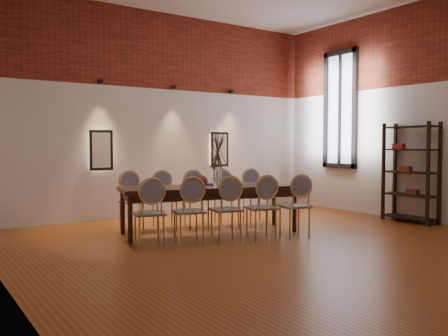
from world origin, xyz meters
TOP-DOWN VIEW (x-y plane):
  - floor at (0.00, 0.00)m, footprint 7.00×7.00m
  - wall_back at (0.00, 3.55)m, footprint 7.00×0.10m
  - wall_right at (3.55, 0.00)m, footprint 0.10×7.00m
  - brick_band_back at (0.00, 3.48)m, footprint 7.00×0.02m
  - brick_band_right at (3.48, 0.00)m, footprint 0.02×7.00m
  - niche_left at (-1.30, 3.45)m, footprint 0.36×0.06m
  - niche_right at (1.30, 3.45)m, footprint 0.36×0.06m
  - spot_fixture_left at (-1.30, 3.42)m, footprint 0.08×0.10m
  - spot_fixture_mid at (0.20, 3.42)m, footprint 0.08×0.10m
  - spot_fixture_right at (1.60, 3.42)m, footprint 0.08×0.10m
  - window_glass at (3.46, 2.00)m, footprint 0.02×0.78m
  - window_frame at (3.44, 2.00)m, footprint 0.08×0.90m
  - window_mullion at (3.44, 2.00)m, footprint 0.06×0.06m
  - dining_table at (-0.30, 1.28)m, footprint 2.92×1.53m
  - chair_near_a at (-1.56, 0.84)m, footprint 0.53×0.53m
  - chair_near_b at (-1.02, 0.71)m, footprint 0.53×0.53m
  - chair_near_c at (-0.48, 0.58)m, footprint 0.53×0.53m
  - chair_near_d at (0.06, 0.44)m, footprint 0.53×0.53m
  - chair_near_e at (0.60, 0.31)m, footprint 0.53×0.53m
  - chair_far_a at (-1.21, 2.26)m, footprint 0.53×0.53m
  - chair_far_b at (-0.67, 2.12)m, footprint 0.53×0.53m
  - chair_far_c at (-0.13, 1.99)m, footprint 0.53×0.53m
  - chair_far_d at (0.41, 1.86)m, footprint 0.53×0.53m
  - chair_far_e at (0.95, 1.72)m, footprint 0.53×0.53m
  - vase at (-0.17, 1.25)m, footprint 0.14×0.14m
  - dried_branches at (-0.17, 1.25)m, footprint 0.50×0.50m
  - bowl at (-0.48, 1.28)m, footprint 0.24×0.24m
  - book at (-0.25, 1.45)m, footprint 0.30×0.24m
  - shelving_rack at (3.28, 0.17)m, footprint 0.43×1.02m

SIDE VIEW (x-z plane):
  - floor at x=0.00m, z-range -0.02..0.00m
  - dining_table at x=-0.30m, z-range 0.00..0.75m
  - chair_near_a at x=-1.56m, z-range 0.00..0.94m
  - chair_near_b at x=-1.02m, z-range 0.00..0.94m
  - chair_near_c at x=-0.48m, z-range 0.00..0.94m
  - chair_near_d at x=0.06m, z-range 0.00..0.94m
  - chair_near_e at x=0.60m, z-range 0.00..0.94m
  - chair_far_a at x=-1.21m, z-range 0.00..0.94m
  - chair_far_b at x=-0.67m, z-range 0.00..0.94m
  - chair_far_c at x=-0.13m, z-range 0.00..0.94m
  - chair_far_d at x=0.41m, z-range 0.00..0.94m
  - chair_far_e at x=0.95m, z-range 0.00..0.94m
  - book at x=-0.25m, z-range 0.75..0.78m
  - bowl at x=-0.48m, z-range 0.75..0.93m
  - vase at x=-0.17m, z-range 0.75..1.05m
  - shelving_rack at x=3.28m, z-range 0.00..1.80m
  - niche_left at x=-1.30m, z-range 0.97..1.63m
  - niche_right at x=1.30m, z-range 0.97..1.63m
  - dried_branches at x=-0.17m, z-range 1.00..1.70m
  - wall_back at x=0.00m, z-range 0.00..4.00m
  - wall_right at x=3.55m, z-range 0.00..4.00m
  - window_glass at x=3.46m, z-range 0.96..3.34m
  - window_frame at x=3.44m, z-range 0.90..3.40m
  - window_mullion at x=3.44m, z-range 0.95..3.35m
  - spot_fixture_left at x=-1.30m, z-range 2.51..2.59m
  - spot_fixture_mid at x=0.20m, z-range 2.51..2.59m
  - spot_fixture_right at x=1.60m, z-range 2.51..2.59m
  - brick_band_back at x=0.00m, z-range 2.50..4.00m
  - brick_band_right at x=3.48m, z-range 2.50..4.00m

